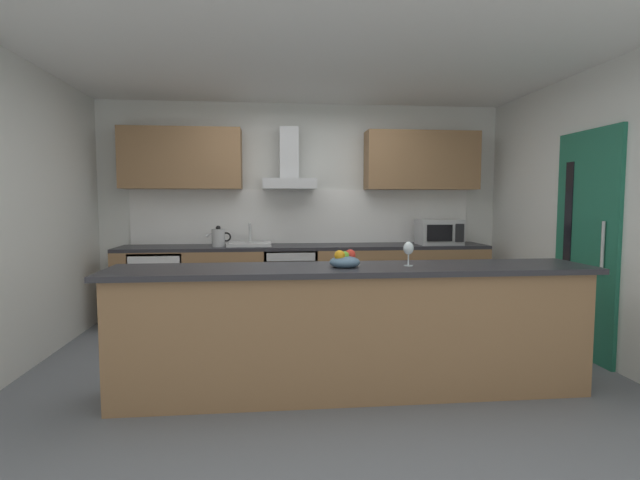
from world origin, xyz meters
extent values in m
cube|color=slate|center=(0.00, 0.00, -0.01)|extent=(5.88, 4.65, 0.02)
cube|color=white|center=(0.00, 0.00, 2.61)|extent=(5.88, 4.65, 0.02)
cube|color=silver|center=(0.00, 1.89, 1.30)|extent=(5.88, 0.12, 2.60)
cube|color=silver|center=(-2.50, 0.00, 1.30)|extent=(0.12, 4.65, 2.60)
cube|color=silver|center=(2.50, 0.00, 1.30)|extent=(0.12, 4.65, 2.60)
cube|color=white|center=(0.00, 1.81, 1.23)|extent=(4.15, 0.02, 0.66)
cube|color=olive|center=(0.00, 1.51, 0.43)|extent=(4.29, 0.60, 0.86)
cube|color=#28282D|center=(0.00, 1.51, 0.88)|extent=(4.29, 0.60, 0.04)
cube|color=olive|center=(0.19, -0.69, 0.45)|extent=(3.41, 0.52, 0.90)
cube|color=#28282D|center=(0.19, -0.69, 0.92)|extent=(3.51, 0.64, 0.04)
cube|color=olive|center=(-1.43, 1.66, 1.91)|extent=(1.37, 0.32, 0.70)
cube|color=olive|center=(1.43, 1.66, 1.91)|extent=(1.37, 0.32, 0.70)
cube|color=#1E664C|center=(2.42, -0.06, 1.02)|extent=(0.04, 0.85, 2.05)
cube|color=black|center=(2.40, 0.18, 1.13)|extent=(0.01, 0.11, 1.31)
cylinder|color=#B7BABC|center=(2.38, -0.33, 1.02)|extent=(0.03, 0.03, 0.45)
cube|color=slate|center=(-0.19, 1.49, 0.46)|extent=(0.60, 0.56, 0.80)
cube|color=black|center=(-0.19, 1.19, 0.40)|extent=(0.50, 0.02, 0.48)
cube|color=#B7BABC|center=(-0.19, 1.19, 0.80)|extent=(0.54, 0.02, 0.09)
cylinder|color=#B7BABC|center=(-0.19, 1.16, 0.64)|extent=(0.49, 0.02, 0.02)
cube|color=white|center=(-1.67, 1.49, 0.42)|extent=(0.58, 0.56, 0.85)
cube|color=silver|center=(-1.67, 1.20, 0.43)|extent=(0.55, 0.02, 0.80)
cylinder|color=#B7BABC|center=(-1.45, 1.18, 0.47)|extent=(0.02, 0.02, 0.38)
cube|color=#B7BABC|center=(1.60, 1.46, 1.05)|extent=(0.50, 0.36, 0.30)
cube|color=black|center=(1.54, 1.27, 1.05)|extent=(0.30, 0.02, 0.19)
cube|color=black|center=(1.78, 1.27, 1.05)|extent=(0.10, 0.01, 0.21)
cube|color=silver|center=(-0.65, 1.49, 0.92)|extent=(0.50, 0.40, 0.04)
cylinder|color=#B7BABC|center=(-0.65, 1.61, 1.03)|extent=(0.03, 0.03, 0.26)
cylinder|color=#B7BABC|center=(-0.65, 1.53, 1.15)|extent=(0.03, 0.16, 0.03)
cylinder|color=#B7BABC|center=(-1.00, 1.45, 1.00)|extent=(0.15, 0.15, 0.20)
sphere|color=black|center=(-1.00, 1.45, 1.11)|extent=(0.06, 0.06, 0.06)
cone|color=#B7BABC|center=(-1.10, 1.45, 1.04)|extent=(0.09, 0.04, 0.07)
torus|color=black|center=(-0.91, 1.45, 1.01)|extent=(0.11, 0.02, 0.11)
cube|color=#B7BABC|center=(-0.19, 1.59, 1.62)|extent=(0.62, 0.45, 0.12)
cube|color=#B7BABC|center=(-0.19, 1.64, 1.98)|extent=(0.22, 0.22, 0.60)
cylinder|color=silver|center=(0.59, -0.70, 0.95)|extent=(0.07, 0.07, 0.01)
cylinder|color=silver|center=(0.59, -0.70, 1.00)|extent=(0.01, 0.01, 0.09)
ellipsoid|color=silver|center=(0.59, -0.70, 1.07)|extent=(0.08, 0.08, 0.10)
ellipsoid|color=slate|center=(0.12, -0.71, 0.98)|extent=(0.22, 0.22, 0.09)
sphere|color=orange|center=(0.08, -0.73, 1.03)|extent=(0.08, 0.08, 0.08)
sphere|color=red|center=(0.17, -0.68, 1.03)|extent=(0.08, 0.08, 0.08)
sphere|color=#66B233|center=(0.12, -0.71, 1.03)|extent=(0.07, 0.07, 0.07)
camera|label=1|loc=(-0.41, -4.11, 1.42)|focal=27.00mm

